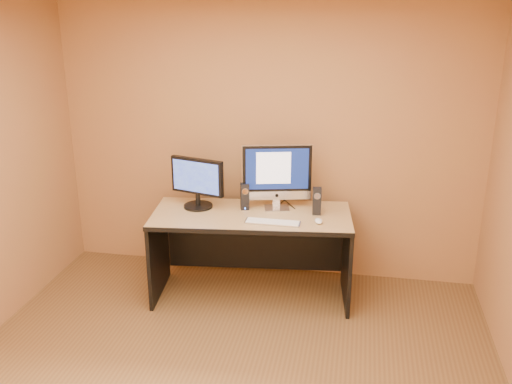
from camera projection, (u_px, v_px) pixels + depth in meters
walls at (214, 220)px, 3.51m from camera, size 4.00×4.00×2.60m
desk at (251, 256)px, 5.11m from camera, size 1.81×0.95×0.80m
imac at (277, 177)px, 5.01m from camera, size 0.65×0.36×0.60m
second_monitor at (197, 183)px, 5.07m from camera, size 0.57×0.39×0.45m
speaker_left at (245, 196)px, 5.06m from camera, size 0.09×0.10×0.24m
speaker_right at (317, 201)px, 4.95m from camera, size 0.08×0.09×0.24m
keyboard at (273, 222)px, 4.78m from camera, size 0.47×0.13×0.02m
mouse at (319, 221)px, 4.78m from camera, size 0.09×0.12×0.04m
cable_a at (290, 204)px, 5.20m from camera, size 0.13×0.21×0.01m
cable_b at (282, 202)px, 5.25m from camera, size 0.05×0.19×0.01m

